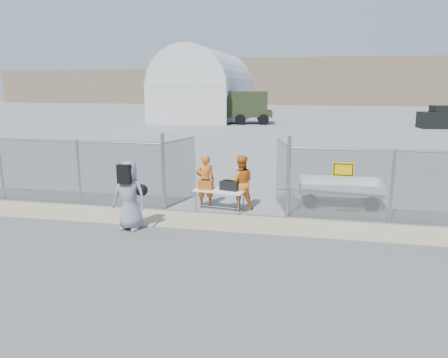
% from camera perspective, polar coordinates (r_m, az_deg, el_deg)
% --- Properties ---
extents(ground, '(160.00, 160.00, 0.00)m').
position_cam_1_polar(ground, '(12.11, -1.95, -7.08)').
color(ground, '#4F4F4F').
extents(tarmac_inside, '(160.00, 80.00, 0.01)m').
position_cam_1_polar(tarmac_inside, '(53.31, 8.91, 7.84)').
color(tarmac_inside, gray).
rests_on(tarmac_inside, ground).
extents(dirt_strip, '(44.00, 1.60, 0.01)m').
position_cam_1_polar(dirt_strip, '(13.03, -0.90, -5.62)').
color(dirt_strip, tan).
rests_on(dirt_strip, ground).
extents(distant_hills, '(140.00, 6.00, 9.00)m').
position_cam_1_polar(distant_hills, '(89.12, 13.57, 12.28)').
color(distant_hills, '#7F684F').
rests_on(distant_hills, ground).
extents(chain_link_fence, '(40.00, 0.20, 2.20)m').
position_cam_1_polar(chain_link_fence, '(13.69, 0.00, 0.00)').
color(chain_link_fence, gray).
rests_on(chain_link_fence, ground).
extents(quonset_hangar, '(9.00, 18.00, 8.00)m').
position_cam_1_polar(quonset_hangar, '(52.65, -2.25, 12.28)').
color(quonset_hangar, silver).
rests_on(quonset_hangar, ground).
extents(folding_table, '(1.71, 0.91, 0.69)m').
position_cam_1_polar(folding_table, '(14.11, -0.57, -2.78)').
color(folding_table, white).
rests_on(folding_table, ground).
extents(orange_bag, '(0.46, 0.32, 0.28)m').
position_cam_1_polar(orange_bag, '(14.10, -2.41, -0.75)').
color(orange_bag, '#CB5616').
rests_on(orange_bag, folding_table).
extents(black_duffel, '(0.66, 0.47, 0.29)m').
position_cam_1_polar(black_duffel, '(13.98, 0.78, -0.85)').
color(black_duffel, black).
rests_on(black_duffel, folding_table).
extents(security_worker_left, '(0.75, 0.62, 1.76)m').
position_cam_1_polar(security_worker_left, '(14.52, -2.49, -0.18)').
color(security_worker_left, orange).
rests_on(security_worker_left, ground).
extents(security_worker_right, '(1.01, 0.87, 1.79)m').
position_cam_1_polar(security_worker_right, '(14.13, 2.19, -0.48)').
color(security_worker_right, orange).
rests_on(security_worker_right, ground).
extents(visitor, '(0.99, 0.67, 1.96)m').
position_cam_1_polar(visitor, '(12.46, -12.27, -2.09)').
color(visitor, gray).
rests_on(visitor, ground).
extents(utility_trailer, '(3.61, 1.93, 0.86)m').
position_cam_1_polar(utility_trailer, '(15.41, 14.83, -1.56)').
color(utility_trailer, white).
rests_on(utility_trailer, ground).
extents(military_truck, '(7.21, 3.73, 3.28)m').
position_cam_1_polar(military_truck, '(45.33, 1.86, 9.29)').
color(military_truck, '#273218').
rests_on(military_truck, ground).
extents(parked_vehicle_near, '(4.68, 2.51, 2.03)m').
position_cam_1_polar(parked_vehicle_near, '(45.31, 26.88, 7.19)').
color(parked_vehicle_near, black).
rests_on(parked_vehicle_near, ground).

